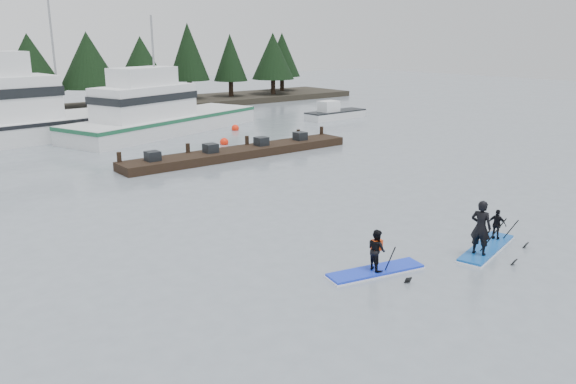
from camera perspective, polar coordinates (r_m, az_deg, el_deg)
ground at (r=17.55m, az=12.46°, el=-7.56°), size 160.00×160.00×0.00m
far_shore at (r=53.88m, az=-24.90°, el=7.16°), size 70.00×8.00×0.60m
treeline at (r=53.92m, az=-24.87°, el=6.84°), size 60.00×4.00×8.00m
fishing_boat_large at (r=42.02m, az=-26.04°, el=5.82°), size 20.28×7.65×10.93m
fishing_boat_medium at (r=42.19m, az=-12.80°, el=6.79°), size 16.45×9.41×9.24m
skiff at (r=48.68m, az=4.86°, el=7.83°), size 5.82×1.94×0.67m
floating_dock at (r=33.00m, az=-4.84°, el=4.03°), size 14.62×2.11×0.49m
buoy_b at (r=36.52m, az=-18.32°, el=4.02°), size 0.63×0.63×0.63m
buoy_c at (r=42.56m, az=-5.37°, el=6.26°), size 0.56×0.56×0.56m
buoy_d at (r=36.94m, az=-6.50°, el=4.83°), size 0.56×0.56×0.56m
paddleboard_solo at (r=16.84m, az=8.95°, el=-6.67°), size 3.10×1.41×1.83m
paddleboard_duo at (r=19.22m, az=19.44°, el=-4.01°), size 3.38×1.61×2.42m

